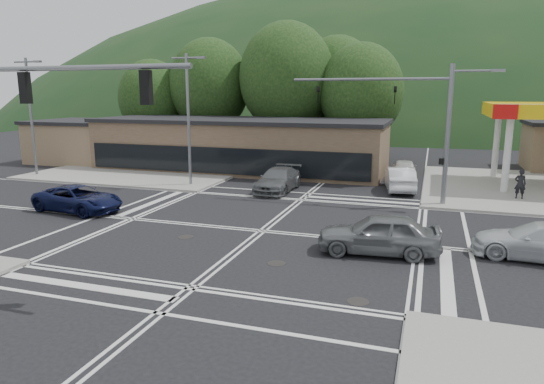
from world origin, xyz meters
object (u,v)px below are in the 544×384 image
(car_grey_center, at_px, (379,234))
(car_queue_b, at_px, (404,169))
(car_silver_east, at_px, (541,241))
(car_northbound, at_px, (278,180))
(pedestrian, at_px, (520,184))
(car_queue_a, at_px, (400,179))
(car_blue_west, at_px, (78,199))

(car_grey_center, bearing_deg, car_queue_b, 174.28)
(car_silver_east, relative_size, car_northbound, 0.96)
(pedestrian, bearing_deg, car_queue_a, -7.40)
(car_blue_west, height_order, car_silver_east, car_silver_east)
(car_queue_b, bearing_deg, car_queue_a, 85.43)
(car_queue_b, height_order, pedestrian, pedestrian)
(car_queue_b, distance_m, pedestrian, 8.99)
(car_blue_west, xyz_separation_m, car_queue_b, (16.44, 16.07, 0.06))
(car_grey_center, relative_size, pedestrian, 2.75)
(car_grey_center, distance_m, car_queue_b, 18.14)
(car_blue_west, relative_size, car_northbound, 0.97)
(pedestrian, bearing_deg, car_grey_center, 61.42)
(car_silver_east, xyz_separation_m, car_queue_a, (-6.21, 12.35, 0.07))
(car_northbound, bearing_deg, car_silver_east, -34.37)
(pedestrian, bearing_deg, car_northbound, 7.34)
(car_grey_center, height_order, car_silver_east, car_grey_center)
(car_queue_a, distance_m, pedestrian, 7.17)
(car_northbound, height_order, pedestrian, pedestrian)
(car_blue_west, xyz_separation_m, car_silver_east, (22.65, -0.80, 0.03))
(car_silver_east, height_order, car_queue_a, car_queue_a)
(car_blue_west, height_order, pedestrian, pedestrian)
(car_northbound, xyz_separation_m, pedestrian, (14.77, 1.77, 0.27))
(car_queue_b, bearing_deg, pedestrian, 137.65)
(pedestrian, bearing_deg, car_blue_west, 24.68)
(pedestrian, bearing_deg, car_queue_b, -37.27)
(car_blue_west, distance_m, car_silver_east, 22.67)
(car_northbound, bearing_deg, car_blue_west, -134.63)
(car_grey_center, xyz_separation_m, car_queue_b, (-0.07, 18.14, -0.06))
(car_silver_east, xyz_separation_m, pedestrian, (0.90, 11.37, 0.30))
(car_northbound, bearing_deg, car_queue_a, 20.07)
(car_blue_west, xyz_separation_m, car_queue_a, (16.44, 11.55, 0.09))
(car_queue_b, distance_m, car_northbound, 10.57)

